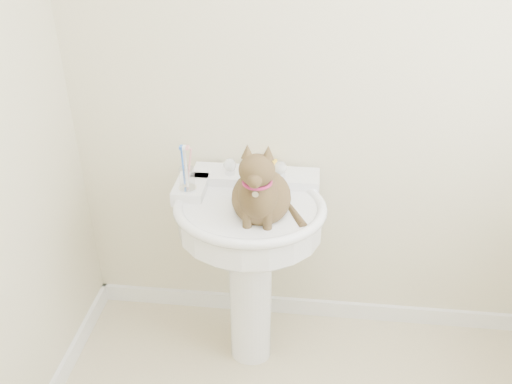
% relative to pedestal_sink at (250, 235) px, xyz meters
% --- Properties ---
extents(wall_back, '(2.20, 0.00, 2.50)m').
position_rel_pedestal_sink_xyz_m(wall_back, '(0.30, 0.29, 0.59)').
color(wall_back, beige).
rests_on(wall_back, ground).
extents(baseboard_back, '(2.20, 0.02, 0.09)m').
position_rel_pedestal_sink_xyz_m(baseboard_back, '(0.30, 0.28, -0.62)').
color(baseboard_back, white).
rests_on(baseboard_back, floor).
extents(pedestal_sink, '(0.61, 0.60, 0.84)m').
position_rel_pedestal_sink_xyz_m(pedestal_sink, '(0.00, 0.00, 0.00)').
color(pedestal_sink, white).
rests_on(pedestal_sink, floor).
extents(faucet, '(0.28, 0.12, 0.14)m').
position_rel_pedestal_sink_xyz_m(faucet, '(0.00, 0.15, 0.22)').
color(faucet, silver).
rests_on(faucet, pedestal_sink).
extents(soap_bar, '(0.09, 0.06, 0.03)m').
position_rel_pedestal_sink_xyz_m(soap_bar, '(0.04, 0.24, 0.20)').
color(soap_bar, yellow).
rests_on(soap_bar, pedestal_sink).
extents(toothbrush_cup, '(0.07, 0.07, 0.19)m').
position_rel_pedestal_sink_xyz_m(toothbrush_cup, '(-0.25, 0.03, 0.23)').
color(toothbrush_cup, silver).
rests_on(toothbrush_cup, pedestal_sink).
extents(cat, '(0.25, 0.31, 0.45)m').
position_rel_pedestal_sink_xyz_m(cat, '(0.05, -0.07, 0.24)').
color(cat, brown).
rests_on(cat, pedestal_sink).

